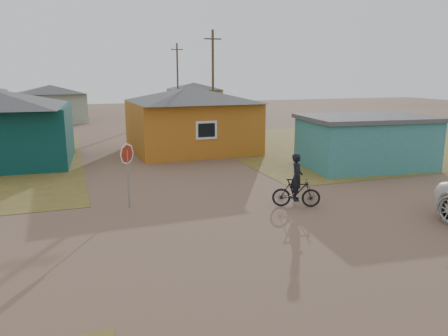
# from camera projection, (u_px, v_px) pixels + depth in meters

# --- Properties ---
(ground) EXTENTS (120.00, 120.00, 0.00)m
(ground) POSITION_uv_depth(u_px,v_px,m) (236.00, 232.00, 13.15)
(ground) COLOR brown
(grass_ne) EXTENTS (20.00, 18.00, 0.00)m
(grass_ne) POSITION_uv_depth(u_px,v_px,m) (359.00, 143.00, 29.70)
(grass_ne) COLOR olive
(grass_ne) RESTS_ON ground
(house_yellow) EXTENTS (7.72, 6.76, 3.90)m
(house_yellow) POSITION_uv_depth(u_px,v_px,m) (192.00, 118.00, 26.43)
(house_yellow) COLOR #B1641B
(house_yellow) RESTS_ON ground
(shed_turquoise) EXTENTS (6.71, 4.93, 2.60)m
(shed_turquoise) POSITION_uv_depth(u_px,v_px,m) (366.00, 141.00, 21.96)
(shed_turquoise) COLOR teal
(shed_turquoise) RESTS_ON ground
(house_pale_west) EXTENTS (7.04, 6.15, 3.60)m
(house_pale_west) POSITION_uv_depth(u_px,v_px,m) (51.00, 103.00, 42.10)
(house_pale_west) COLOR gray
(house_pale_west) RESTS_ON ground
(house_beige_east) EXTENTS (6.95, 6.05, 3.60)m
(house_beige_east) POSITION_uv_depth(u_px,v_px,m) (194.00, 97.00, 52.86)
(house_beige_east) COLOR gray
(house_beige_east) RESTS_ON ground
(utility_pole_near) EXTENTS (1.40, 0.20, 8.00)m
(utility_pole_near) POSITION_uv_depth(u_px,v_px,m) (213.00, 80.00, 34.65)
(utility_pole_near) COLOR #4B3D2D
(utility_pole_near) RESTS_ON ground
(utility_pole_far) EXTENTS (1.40, 0.20, 8.00)m
(utility_pole_far) POSITION_uv_depth(u_px,v_px,m) (178.00, 78.00, 49.71)
(utility_pole_far) COLOR #4B3D2D
(utility_pole_far) RESTS_ON ground
(stop_sign) EXTENTS (0.71, 0.34, 2.31)m
(stop_sign) POSITION_uv_depth(u_px,v_px,m) (127.00, 160.00, 15.18)
(stop_sign) COLOR gray
(stop_sign) RESTS_ON ground
(cyclist) EXTENTS (1.76, 1.14, 1.93)m
(cyclist) POSITION_uv_depth(u_px,v_px,m) (296.00, 188.00, 15.46)
(cyclist) COLOR black
(cyclist) RESTS_ON ground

